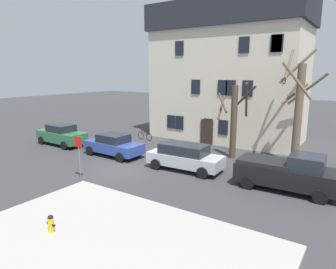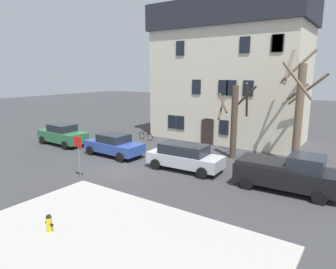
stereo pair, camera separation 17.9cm
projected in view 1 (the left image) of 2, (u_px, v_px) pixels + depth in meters
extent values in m
plane|color=#38383A|center=(120.00, 169.00, 18.95)|extent=(120.00, 120.00, 0.00)
cube|color=#A8A59E|center=(108.00, 247.00, 10.37)|extent=(11.41, 7.61, 0.12)
cube|color=beige|center=(227.00, 86.00, 27.03)|extent=(12.88, 6.33, 9.60)
cube|color=#23262D|center=(230.00, 16.00, 25.84)|extent=(13.38, 6.83, 2.24)
cube|color=#2D231E|center=(207.00, 132.00, 25.36)|extent=(1.10, 0.12, 2.10)
cube|color=black|center=(171.00, 122.00, 27.24)|extent=(0.80, 0.08, 1.20)
cube|color=black|center=(179.00, 123.00, 26.75)|extent=(0.80, 0.08, 1.20)
cube|color=black|center=(208.00, 126.00, 25.21)|extent=(0.80, 0.08, 1.20)
cube|color=black|center=(223.00, 127.00, 24.45)|extent=(0.80, 0.08, 1.20)
cube|color=black|center=(196.00, 87.00, 25.23)|extent=(0.80, 0.08, 1.20)
cube|color=black|center=(222.00, 88.00, 23.91)|extent=(0.80, 0.08, 1.20)
cube|color=black|center=(231.00, 88.00, 23.53)|extent=(0.80, 0.08, 1.20)
cube|color=black|center=(248.00, 88.00, 22.78)|extent=(0.80, 0.08, 1.20)
cube|color=black|center=(179.00, 48.00, 25.49)|extent=(0.80, 0.08, 1.20)
cube|color=black|center=(244.00, 45.00, 22.37)|extent=(0.80, 0.08, 1.20)
cube|color=black|center=(276.00, 43.00, 21.10)|extent=(0.80, 0.08, 1.20)
cube|color=black|center=(277.00, 43.00, 21.05)|extent=(0.80, 0.08, 1.20)
cylinder|color=#4C3D2D|center=(234.00, 122.00, 21.00)|extent=(0.45, 0.45, 5.13)
cylinder|color=#4C3D2D|center=(221.00, 107.00, 21.11)|extent=(0.56, 1.89, 1.56)
cylinder|color=#4C3D2D|center=(245.00, 97.00, 21.11)|extent=(1.88, 1.04, 1.66)
cylinder|color=#4C3D2D|center=(223.00, 103.00, 20.60)|extent=(1.31, 1.45, 1.25)
cylinder|color=#4C3D2D|center=(246.00, 100.00, 20.45)|extent=(0.64, 1.67, 2.44)
cylinder|color=brown|center=(298.00, 115.00, 19.38)|extent=(0.51, 0.51, 6.54)
cylinder|color=brown|center=(307.00, 89.00, 19.90)|extent=(2.50, 0.60, 2.20)
cylinder|color=brown|center=(289.00, 67.00, 19.23)|extent=(0.23, 1.80, 2.23)
cylinder|color=brown|center=(297.00, 81.00, 18.25)|extent=(1.95, 0.34, 2.29)
cylinder|color=brown|center=(297.00, 67.00, 19.79)|extent=(2.08, 1.17, 2.26)
cylinder|color=brown|center=(295.00, 94.00, 19.90)|extent=(1.51, 1.11, 1.43)
cube|color=#2D6B42|center=(62.00, 136.00, 25.16)|extent=(4.72, 1.95, 0.84)
cube|color=#1E232B|center=(61.00, 128.00, 25.01)|extent=(2.19, 1.65, 0.58)
cylinder|color=black|center=(83.00, 141.00, 25.05)|extent=(0.69, 0.24, 0.68)
cylinder|color=black|center=(64.00, 146.00, 23.61)|extent=(0.69, 0.24, 0.68)
cylinder|color=black|center=(60.00, 137.00, 26.86)|extent=(0.69, 0.24, 0.68)
cylinder|color=black|center=(41.00, 140.00, 25.43)|extent=(0.69, 0.24, 0.68)
cube|color=#2D4799|center=(114.00, 147.00, 21.87)|extent=(4.56, 1.94, 0.71)
cube|color=#1E232B|center=(113.00, 138.00, 21.74)|extent=(2.12, 1.67, 0.58)
cylinder|color=black|center=(138.00, 152.00, 21.80)|extent=(0.68, 0.24, 0.68)
cylinder|color=black|center=(120.00, 157.00, 20.33)|extent=(0.68, 0.24, 0.68)
cylinder|color=black|center=(108.00, 146.00, 23.54)|extent=(0.68, 0.24, 0.68)
cylinder|color=black|center=(90.00, 151.00, 22.07)|extent=(0.68, 0.24, 0.68)
cube|color=#B7BABF|center=(185.00, 159.00, 18.67)|extent=(4.78, 2.00, 0.71)
cube|color=#1E232B|center=(184.00, 149.00, 18.58)|extent=(2.98, 1.70, 0.62)
cylinder|color=black|center=(214.00, 165.00, 18.66)|extent=(0.69, 0.25, 0.68)
cylinder|color=black|center=(202.00, 173.00, 17.18)|extent=(0.69, 0.25, 0.68)
cylinder|color=black|center=(170.00, 158.00, 20.29)|extent=(0.69, 0.25, 0.68)
cylinder|color=black|center=(156.00, 164.00, 18.80)|extent=(0.69, 0.25, 0.68)
cube|color=black|center=(286.00, 175.00, 15.46)|extent=(5.09, 2.11, 0.96)
cube|color=#1E232B|center=(307.00, 162.00, 14.82)|extent=(1.66, 1.77, 0.70)
cube|color=black|center=(265.00, 161.00, 15.92)|extent=(2.67, 1.96, 0.20)
cylinder|color=black|center=(324.00, 184.00, 15.47)|extent=(0.69, 0.24, 0.68)
cylinder|color=black|center=(320.00, 197.00, 13.85)|extent=(0.69, 0.24, 0.68)
cylinder|color=black|center=(258.00, 172.00, 17.26)|extent=(0.69, 0.24, 0.68)
cylinder|color=black|center=(247.00, 183.00, 15.64)|extent=(0.69, 0.24, 0.68)
cylinder|color=gold|center=(51.00, 225.00, 11.21)|extent=(0.22, 0.22, 0.55)
sphere|color=black|center=(50.00, 218.00, 11.15)|extent=(0.21, 0.21, 0.21)
cylinder|color=black|center=(48.00, 223.00, 11.29)|extent=(0.10, 0.09, 0.09)
cylinder|color=black|center=(54.00, 225.00, 11.11)|extent=(0.10, 0.09, 0.09)
cylinder|color=slate|center=(79.00, 158.00, 16.84)|extent=(0.07, 0.07, 2.50)
cube|color=red|center=(78.00, 142.00, 16.63)|extent=(0.60, 0.03, 0.60)
cube|color=#1E8C38|center=(78.00, 138.00, 16.62)|extent=(0.76, 0.02, 0.18)
torus|color=black|center=(149.00, 137.00, 26.72)|extent=(0.71, 0.14, 0.71)
torus|color=black|center=(141.00, 135.00, 27.39)|extent=(0.71, 0.14, 0.71)
cylinder|color=maroon|center=(145.00, 134.00, 27.01)|extent=(0.99, 0.17, 0.19)
cylinder|color=maroon|center=(143.00, 131.00, 27.09)|extent=(0.09, 0.05, 0.45)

